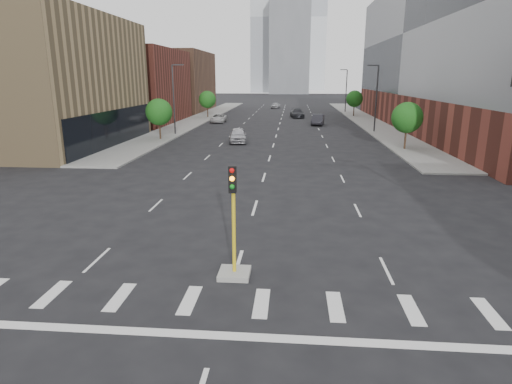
# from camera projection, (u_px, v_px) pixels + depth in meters

# --- Properties ---
(sidewalk_left_far) EXTENTS (5.00, 92.00, 0.15)m
(sidewalk_left_far) POSITION_uv_depth(u_px,v_px,m) (202.00, 118.00, 80.39)
(sidewalk_left_far) COLOR gray
(sidewalk_left_far) RESTS_ON ground
(sidewalk_right_far) EXTENTS (5.00, 92.00, 0.15)m
(sidewalk_right_far) POSITION_uv_depth(u_px,v_px,m) (363.00, 119.00, 77.93)
(sidewalk_right_far) COLOR gray
(sidewalk_right_far) RESTS_ON ground
(building_left_mid) EXTENTS (20.00, 24.00, 14.00)m
(building_left_mid) POSITION_uv_depth(u_px,v_px,m) (23.00, 82.00, 46.90)
(building_left_mid) COLOR #947B53
(building_left_mid) RESTS_ON ground
(building_left_far_a) EXTENTS (20.00, 22.00, 12.00)m
(building_left_far_a) POSITION_uv_depth(u_px,v_px,m) (118.00, 86.00, 72.18)
(building_left_far_a) COLOR brown
(building_left_far_a) RESTS_ON ground
(building_left_far_b) EXTENTS (20.00, 24.00, 13.00)m
(building_left_far_b) POSITION_uv_depth(u_px,v_px,m) (163.00, 82.00, 97.06)
(building_left_far_b) COLOR brown
(building_left_far_b) RESTS_ON ground
(building_right_main) EXTENTS (24.00, 70.00, 22.00)m
(building_right_main) POSITION_uv_depth(u_px,v_px,m) (488.00, 51.00, 60.43)
(building_right_main) COLOR brown
(building_right_main) RESTS_ON ground
(tower_left) EXTENTS (22.00, 22.00, 70.00)m
(tower_left) POSITION_uv_depth(u_px,v_px,m) (274.00, 19.00, 211.19)
(tower_left) COLOR #B2B7BC
(tower_left) RESTS_ON ground
(tower_right) EXTENTS (20.00, 20.00, 80.00)m
(tower_right) POSITION_uv_depth(u_px,v_px,m) (309.00, 19.00, 246.89)
(tower_right) COLOR #B2B7BC
(tower_right) RESTS_ON ground
(tower_mid) EXTENTS (18.00, 18.00, 44.00)m
(tower_mid) POSITION_uv_depth(u_px,v_px,m) (290.00, 44.00, 194.67)
(tower_mid) COLOR slate
(tower_mid) RESTS_ON ground
(median_traffic_signal) EXTENTS (1.20, 1.20, 4.40)m
(median_traffic_signal) POSITION_uv_depth(u_px,v_px,m) (234.00, 253.00, 16.36)
(median_traffic_signal) COLOR #999993
(median_traffic_signal) RESTS_ON ground
(streetlight_right_a) EXTENTS (1.60, 0.22, 9.07)m
(streetlight_right_a) POSITION_uv_depth(u_px,v_px,m) (376.00, 96.00, 58.49)
(streetlight_right_a) COLOR #2D2D30
(streetlight_right_a) RESTS_ON ground
(streetlight_right_b) EXTENTS (1.60, 0.22, 9.07)m
(streetlight_right_b) POSITION_uv_depth(u_px,v_px,m) (346.00, 89.00, 92.17)
(streetlight_right_b) COLOR #2D2D30
(streetlight_right_b) RESTS_ON ground
(streetlight_left) EXTENTS (1.60, 0.22, 9.07)m
(streetlight_left) POSITION_uv_depth(u_px,v_px,m) (174.00, 97.00, 55.88)
(streetlight_left) COLOR #2D2D30
(streetlight_left) RESTS_ON ground
(tree_left_near) EXTENTS (3.20, 3.20, 4.85)m
(tree_left_near) POSITION_uv_depth(u_px,v_px,m) (159.00, 112.00, 51.54)
(tree_left_near) COLOR #382619
(tree_left_near) RESTS_ON ground
(tree_left_far) EXTENTS (3.20, 3.20, 4.85)m
(tree_left_far) POSITION_uv_depth(u_px,v_px,m) (207.00, 99.00, 80.40)
(tree_left_far) COLOR #382619
(tree_left_far) RESTS_ON ground
(tree_right_near) EXTENTS (3.20, 3.20, 4.85)m
(tree_right_near) POSITION_uv_depth(u_px,v_px,m) (407.00, 118.00, 44.43)
(tree_right_near) COLOR #382619
(tree_right_near) RESTS_ON ground
(tree_right_far) EXTENTS (3.20, 3.20, 4.85)m
(tree_right_far) POSITION_uv_depth(u_px,v_px,m) (355.00, 99.00, 82.92)
(tree_right_far) COLOR #382619
(tree_right_far) RESTS_ON ground
(car_near_left) EXTENTS (2.53, 5.15, 1.69)m
(car_near_left) POSITION_uv_depth(u_px,v_px,m) (238.00, 135.00, 50.49)
(car_near_left) COLOR #ADACB1
(car_near_left) RESTS_ON ground
(car_mid_right) EXTENTS (2.45, 5.32, 1.69)m
(car_mid_right) POSITION_uv_depth(u_px,v_px,m) (318.00, 120.00, 68.68)
(car_mid_right) COLOR #232328
(car_mid_right) RESTS_ON ground
(car_far_left) EXTENTS (2.45, 5.17, 1.43)m
(car_far_left) POSITION_uv_depth(u_px,v_px,m) (218.00, 118.00, 72.79)
(car_far_left) COLOR #B3B3B3
(car_far_left) RESTS_ON ground
(car_deep_right) EXTENTS (2.86, 5.84, 1.64)m
(car_deep_right) POSITION_uv_depth(u_px,v_px,m) (297.00, 113.00, 81.27)
(car_deep_right) COLOR black
(car_deep_right) RESTS_ON ground
(car_distant) EXTENTS (2.40, 4.48, 1.45)m
(car_distant) POSITION_uv_depth(u_px,v_px,m) (276.00, 105.00, 105.32)
(car_distant) COLOR #A0A1A5
(car_distant) RESTS_ON ground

